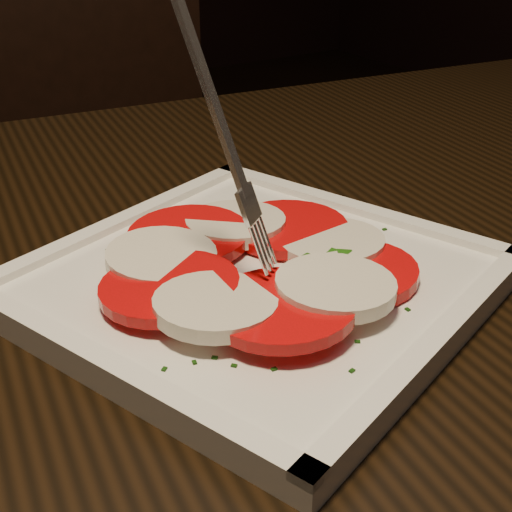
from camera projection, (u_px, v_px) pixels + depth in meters
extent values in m
cube|color=black|center=(301.00, 243.00, 0.62)|extent=(1.30, 0.96, 0.04)
cylinder|color=black|center=(473.00, 292.00, 1.27)|extent=(0.06, 0.06, 0.71)
cube|color=black|center=(128.00, 208.00, 1.36)|extent=(0.49, 0.49, 0.04)
cube|color=black|center=(96.00, 55.00, 1.40)|extent=(0.42, 0.12, 0.46)
cylinder|color=black|center=(63.00, 387.00, 1.27)|extent=(0.04, 0.04, 0.41)
cylinder|color=black|center=(250.00, 344.00, 1.39)|extent=(0.04, 0.04, 0.41)
cylinder|color=black|center=(39.00, 291.00, 1.57)|extent=(0.04, 0.04, 0.41)
cylinder|color=black|center=(195.00, 262.00, 1.69)|extent=(0.04, 0.04, 0.41)
cube|color=white|center=(256.00, 284.00, 0.51)|extent=(0.37, 0.37, 0.01)
cylinder|color=red|center=(351.00, 273.00, 0.50)|extent=(0.09, 0.09, 0.02)
cylinder|color=silver|center=(332.00, 244.00, 0.53)|extent=(0.08, 0.08, 0.01)
cylinder|color=red|center=(288.00, 228.00, 0.56)|extent=(0.09, 0.09, 0.01)
cylinder|color=silver|center=(236.00, 224.00, 0.56)|extent=(0.08, 0.08, 0.01)
cylinder|color=red|center=(188.00, 236.00, 0.54)|extent=(0.09, 0.09, 0.01)
cylinder|color=silver|center=(162.00, 258.00, 0.50)|extent=(0.08, 0.08, 0.02)
cylinder|color=red|center=(169.00, 287.00, 0.47)|extent=(0.09, 0.09, 0.01)
cylinder|color=silver|center=(215.00, 305.00, 0.44)|extent=(0.08, 0.08, 0.02)
cylinder|color=red|center=(282.00, 308.00, 0.44)|extent=(0.09, 0.09, 0.01)
cylinder|color=silver|center=(335.00, 287.00, 0.46)|extent=(0.08, 0.08, 0.01)
cube|color=#1F590F|center=(194.00, 251.00, 0.51)|extent=(0.03, 0.04, 0.00)
cube|color=#1F590F|center=(352.00, 257.00, 0.50)|extent=(0.01, 0.04, 0.00)
cube|color=#1F590F|center=(243.00, 291.00, 0.46)|extent=(0.03, 0.01, 0.00)
cube|color=#1F590F|center=(327.00, 266.00, 0.49)|extent=(0.03, 0.04, 0.01)
cube|color=#1F590F|center=(240.00, 223.00, 0.55)|extent=(0.03, 0.04, 0.00)
cube|color=#1F590F|center=(349.00, 266.00, 0.49)|extent=(0.03, 0.04, 0.01)
cube|color=#1F590F|center=(170.00, 248.00, 0.52)|extent=(0.04, 0.03, 0.00)
cube|color=#1F590F|center=(326.00, 262.00, 0.50)|extent=(0.04, 0.03, 0.00)
cube|color=#103609|center=(274.00, 369.00, 0.41)|extent=(0.00, 0.00, 0.00)
cube|color=#103609|center=(352.00, 371.00, 0.41)|extent=(0.00, 0.00, 0.00)
cube|color=#103609|center=(207.00, 224.00, 0.58)|extent=(0.00, 0.00, 0.00)
cube|color=#103609|center=(133.00, 323.00, 0.45)|extent=(0.00, 0.00, 0.00)
cube|color=#103609|center=(408.00, 309.00, 0.46)|extent=(0.00, 0.00, 0.00)
cube|color=#103609|center=(385.00, 229.00, 0.57)|extent=(0.00, 0.00, 0.00)
cube|color=#103609|center=(306.00, 214.00, 0.59)|extent=(0.00, 0.00, 0.00)
cube|color=#103609|center=(200.00, 209.00, 0.60)|extent=(0.00, 0.00, 0.00)
cube|color=#103609|center=(359.00, 239.00, 0.55)|extent=(0.00, 0.00, 0.00)
cube|color=#103609|center=(215.00, 358.00, 0.42)|extent=(0.00, 0.00, 0.00)
cube|color=#103609|center=(194.00, 362.00, 0.41)|extent=(0.00, 0.00, 0.00)
cube|color=#103609|center=(357.00, 342.00, 0.43)|extent=(0.00, 0.00, 0.00)
cube|color=#103609|center=(269.00, 217.00, 0.59)|extent=(0.00, 0.00, 0.00)
cube|color=#103609|center=(191.00, 221.00, 0.58)|extent=(0.00, 0.00, 0.00)
cube|color=#103609|center=(108.00, 250.00, 0.54)|extent=(0.00, 0.00, 0.00)
cube|color=#103609|center=(123.00, 299.00, 0.47)|extent=(0.00, 0.00, 0.00)
cube|color=#103609|center=(328.00, 224.00, 0.58)|extent=(0.00, 0.00, 0.00)
cube|color=#103609|center=(234.00, 366.00, 0.41)|extent=(0.00, 0.00, 0.00)
cube|color=#103609|center=(164.00, 369.00, 0.41)|extent=(0.00, 0.00, 0.00)
cube|color=#103609|center=(318.00, 209.00, 0.60)|extent=(0.00, 0.00, 0.00)
cube|color=#103609|center=(167.00, 220.00, 0.58)|extent=(0.00, 0.00, 0.00)
cube|color=#103609|center=(355.00, 228.00, 0.57)|extent=(0.00, 0.00, 0.00)
cube|color=#103609|center=(322.00, 226.00, 0.57)|extent=(0.00, 0.00, 0.00)
cube|color=#103609|center=(245.00, 218.00, 0.59)|extent=(0.00, 0.00, 0.00)
cube|color=#103609|center=(364.00, 244.00, 0.54)|extent=(0.00, 0.00, 0.00)
cube|color=#103609|center=(115.00, 302.00, 0.47)|extent=(0.00, 0.00, 0.00)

